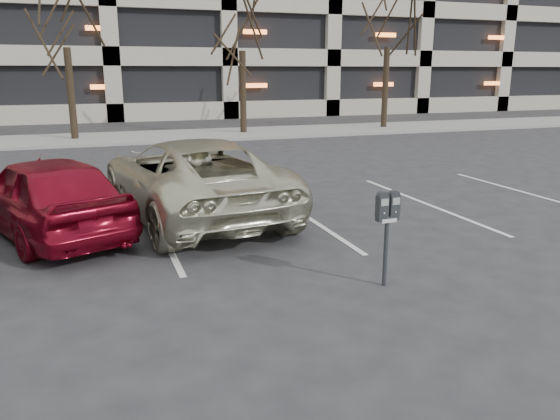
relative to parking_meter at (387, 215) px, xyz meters
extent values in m
plane|color=#28282B|center=(-1.06, 1.45, -0.96)|extent=(140.00, 140.00, 0.00)
cube|color=gray|center=(-1.06, 17.45, -0.90)|extent=(80.00, 4.00, 0.12)
cube|color=silver|center=(-2.46, 3.75, -0.95)|extent=(0.10, 5.20, 0.00)
cube|color=silver|center=(0.34, 3.75, -0.95)|extent=(0.10, 5.20, 0.00)
cube|color=silver|center=(3.14, 3.75, -0.95)|extent=(0.10, 5.20, 0.00)
cube|color=silver|center=(5.94, 3.75, -0.95)|extent=(0.10, 5.20, 0.00)
cylinder|color=black|center=(-4.06, 17.45, 0.85)|extent=(0.28, 0.28, 3.62)
cylinder|color=black|center=(2.94, 17.45, 0.83)|extent=(0.28, 0.28, 3.57)
cylinder|color=black|center=(9.94, 17.45, 0.94)|extent=(0.28, 0.28, 3.81)
cylinder|color=black|center=(0.00, 0.00, -0.51)|extent=(0.06, 0.06, 0.90)
cube|color=black|center=(0.00, 0.00, -0.04)|extent=(0.30, 0.11, 0.06)
cube|color=silver|center=(0.00, -0.05, -0.06)|extent=(0.22, 0.02, 0.05)
cube|color=gray|center=(-0.08, -0.07, 0.19)|extent=(0.11, 0.01, 0.09)
cube|color=gray|center=(0.09, -0.06, 0.19)|extent=(0.11, 0.01, 0.09)
imported|color=beige|center=(-1.72, 4.36, -0.20)|extent=(3.23, 5.76, 1.52)
cube|color=orange|center=(-2.07, 3.41, 0.56)|extent=(0.10, 0.20, 0.01)
imported|color=maroon|center=(-4.28, 3.88, -0.25)|extent=(3.12, 4.48, 1.42)
camera|label=1|loc=(-3.52, -5.91, 1.80)|focal=35.00mm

